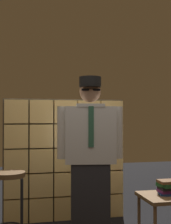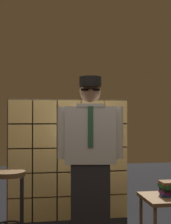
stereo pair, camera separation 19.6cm
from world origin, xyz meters
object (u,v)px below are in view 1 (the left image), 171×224
standing_person (90,156)px  side_table (165,201)px  book_stack (168,187)px  bar_stool (9,192)px

standing_person → side_table: 0.99m
standing_person → book_stack: 0.97m
bar_stool → standing_person: bearing=-0.2°
bar_stool → book_stack: 1.76m
book_stack → bar_stool: bearing=178.1°
standing_person → book_stack: (0.89, -0.05, -0.37)m
book_stack → side_table: bearing=-162.6°
standing_person → book_stack: size_ratio=7.29×
standing_person → side_table: standing_person is taller
standing_person → book_stack: standing_person is taller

